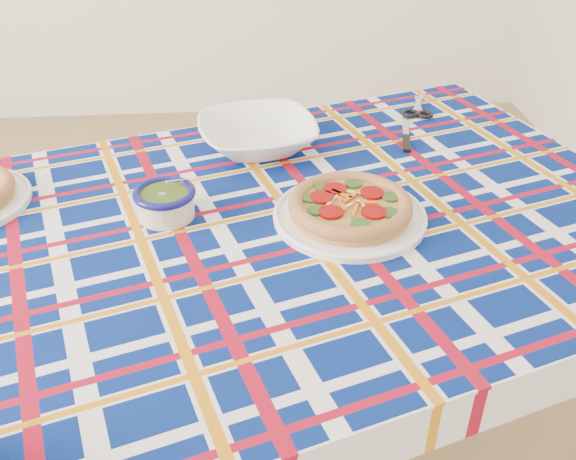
{
  "coord_description": "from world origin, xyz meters",
  "views": [
    {
      "loc": [
        0.51,
        -1.23,
        1.36
      ],
      "look_at": [
        0.59,
        -0.28,
        0.74
      ],
      "focal_mm": 40.0,
      "sensor_mm": 36.0,
      "label": 1
    }
  ],
  "objects_px": {
    "dining_table": "(261,260)",
    "pesto_bowl": "(165,200)",
    "main_focaccia_plate": "(350,206)",
    "serving_bowl": "(257,135)"
  },
  "relations": [
    {
      "from": "main_focaccia_plate",
      "to": "serving_bowl",
      "type": "xyz_separation_m",
      "value": [
        -0.16,
        0.32,
        0.0
      ]
    },
    {
      "from": "dining_table",
      "to": "main_focaccia_plate",
      "type": "xyz_separation_m",
      "value": [
        0.17,
        0.02,
        0.1
      ]
    },
    {
      "from": "dining_table",
      "to": "pesto_bowl",
      "type": "bearing_deg",
      "value": 144.71
    },
    {
      "from": "dining_table",
      "to": "serving_bowl",
      "type": "height_order",
      "value": "serving_bowl"
    },
    {
      "from": "dining_table",
      "to": "main_focaccia_plate",
      "type": "relative_size",
      "value": 5.85
    },
    {
      "from": "pesto_bowl",
      "to": "dining_table",
      "type": "bearing_deg",
      "value": -17.2
    },
    {
      "from": "serving_bowl",
      "to": "dining_table",
      "type": "bearing_deg",
      "value": -91.37
    },
    {
      "from": "main_focaccia_plate",
      "to": "serving_bowl",
      "type": "distance_m",
      "value": 0.35
    },
    {
      "from": "main_focaccia_plate",
      "to": "serving_bowl",
      "type": "bearing_deg",
      "value": 117.01
    },
    {
      "from": "dining_table",
      "to": "serving_bowl",
      "type": "relative_size",
      "value": 6.6
    }
  ]
}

